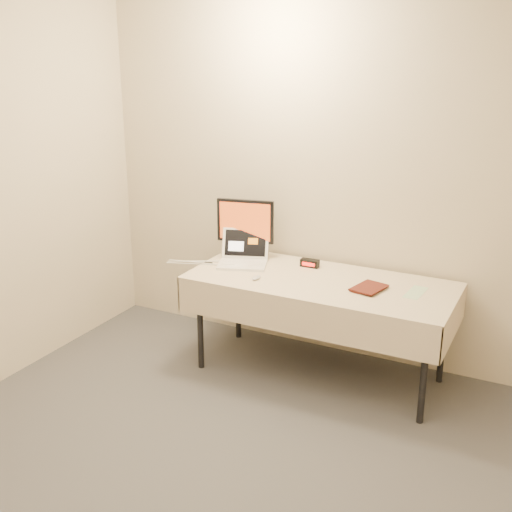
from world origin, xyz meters
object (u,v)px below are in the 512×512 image
at_px(laptop, 244,256).
at_px(book, 358,270).
at_px(table, 320,288).
at_px(monitor, 245,224).

relative_size(laptop, book, 1.85).
relative_size(table, laptop, 4.15).
bearing_deg(monitor, table, -28.98).
bearing_deg(table, book, -1.79).
height_order(monitor, book, monitor).
height_order(laptop, book, book).
bearing_deg(table, laptop, 172.59).
relative_size(table, book, 7.70).
bearing_deg(book, table, -168.52).
bearing_deg(laptop, table, -27.18).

